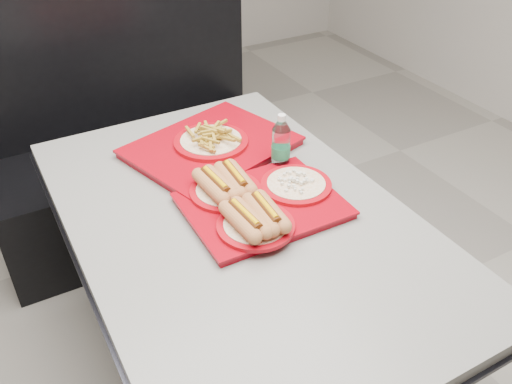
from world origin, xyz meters
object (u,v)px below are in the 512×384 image
booth_bench (132,149)px  tray_near (256,201)px  tray_far (211,143)px  diner_table (240,258)px  water_bottle (281,146)px

booth_bench → tray_near: bearing=-87.2°
tray_near → tray_far: bearing=85.3°
booth_bench → tray_far: 0.83m
diner_table → booth_bench: size_ratio=1.05×
diner_table → water_bottle: water_bottle is taller
tray_near → booth_bench: bearing=92.8°
water_bottle → tray_near: bearing=-137.8°
booth_bench → water_bottle: size_ratio=7.05×
tray_near → water_bottle: water_bottle is taller
tray_near → water_bottle: 0.25m
tray_far → tray_near: bearing=-94.7°
diner_table → tray_far: tray_far is taller
diner_table → water_bottle: 0.37m
diner_table → booth_bench: (0.00, 1.09, -0.18)m
diner_table → tray_near: size_ratio=3.11×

